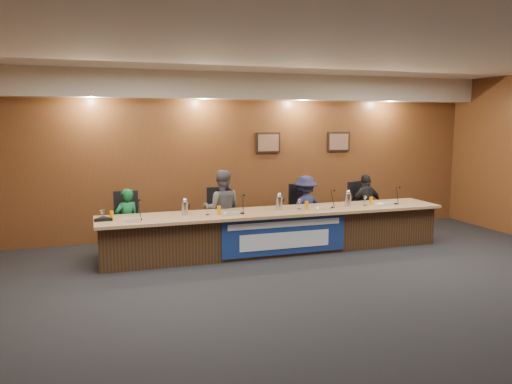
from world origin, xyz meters
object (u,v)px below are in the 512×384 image
panelist_d (366,205)px  speakerphone (103,219)px  carafe_mid (279,203)px  dais_body (276,232)px  office_chair_c (303,215)px  carafe_right (348,200)px  banner (285,236)px  office_chair_a (127,227)px  panelist_c (305,209)px  panelist_b (222,209)px  office_chair_b (221,221)px  office_chair_d (363,212)px  carafe_left (185,208)px  panelist_a (127,222)px

panelist_d → speakerphone: bearing=0.6°
carafe_mid → dais_body: bearing=-174.5°
office_chair_c → carafe_right: (0.57, -0.72, 0.39)m
office_chair_c → banner: bearing=-124.7°
office_chair_c → office_chair_a: bearing=-178.2°
panelist_c → banner: bearing=41.7°
panelist_b → panelist_c: 1.64m
carafe_mid → panelist_b: bearing=147.6°
office_chair_a → carafe_mid: (2.56, -0.66, 0.39)m
office_chair_b → panelist_b: bearing=-87.5°
office_chair_d → carafe_right: 1.11m
carafe_left → carafe_mid: 1.66m
office_chair_a → carafe_right: size_ratio=2.02×
banner → panelist_b: panelist_b is taller
office_chair_c → panelist_b: bearing=-174.7°
panelist_d → speakerphone: (-5.02, -0.62, 0.15)m
panelist_b → office_chair_d: size_ratio=2.97×
speakerphone → panelist_b: bearing=16.6°
banner → panelist_a: panelist_a is taller
office_chair_d → speakerphone: bearing=164.2°
office_chair_b → carafe_right: 2.35m
carafe_mid → office_chair_b: bearing=143.2°
carafe_left → speakerphone: size_ratio=0.71×
office_chair_b → carafe_mid: carafe_mid is taller
dais_body → office_chair_b: bearing=141.4°
office_chair_d → carafe_right: bearing=-160.0°
panelist_d → carafe_left: 3.78m
office_chair_b → carafe_left: bearing=-137.2°
speakerphone → office_chair_c: bearing=11.0°
panelist_c → office_chair_c: bearing=-99.2°
panelist_a → office_chair_c: bearing=161.1°
panelist_c → speakerphone: panelist_c is taller
panelist_d → office_chair_c: size_ratio=2.60×
panelist_d → carafe_mid: size_ratio=5.27×
office_chair_d → carafe_mid: (-2.07, -0.66, 0.39)m
panelist_b → carafe_right: (2.21, -0.62, 0.16)m
office_chair_a → panelist_d: bearing=2.0°
banner → office_chair_d: banner is taller
panelist_a → office_chair_d: 4.63m
panelist_b → office_chair_c: (1.64, 0.10, -0.23)m
panelist_a → speakerphone: bearing=36.6°
carafe_left → office_chair_d: bearing=10.0°
office_chair_a → carafe_left: carafe_left is taller
carafe_mid → carafe_right: 1.32m
panelist_c → office_chair_d: 1.33m
panelist_d → banner: bearing=18.5°
office_chair_d → carafe_left: carafe_left is taller
carafe_left → panelist_b: bearing=35.6°
banner → speakerphone: (-2.90, 0.37, 0.40)m
dais_body → carafe_mid: (0.05, 0.00, 0.52)m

